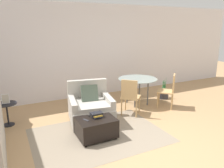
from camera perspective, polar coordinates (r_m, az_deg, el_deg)
The scene contains 14 objects.
ground_plane at distance 4.02m, azimuth 9.19°, elevation -16.75°, with size 20.00×20.00×0.00m, color tan.
wall_back at distance 6.56m, azimuth -8.20°, elevation 8.37°, with size 12.00×0.06×2.75m.
area_rug at distance 4.45m, azimuth -3.43°, elevation -13.18°, with size 2.56×1.83×0.01m.
armchair at distance 4.90m, azimuth -5.65°, elevation -6.14°, with size 1.05×1.06×0.90m.
ottoman at distance 4.32m, azimuth -4.34°, elevation -10.95°, with size 0.72×0.63×0.39m.
book_stack at distance 4.25m, azimuth -4.04°, elevation -7.98°, with size 0.23×0.18×0.09m.
tv_remote_primary at distance 4.37m, azimuth -5.69°, elevation -8.02°, with size 0.13×0.14×0.01m.
tv_remote_secondary at distance 4.15m, azimuth -6.83°, elevation -9.33°, with size 0.09×0.14×0.01m.
side_table at distance 5.23m, azimuth -25.76°, elevation -6.09°, with size 0.44×0.44×0.50m.
picture_frame at distance 5.16m, azimuth -26.06°, elevation -3.52°, with size 0.15×0.07×0.20m.
dining_table at distance 5.97m, azimuth 6.71°, elevation 0.65°, with size 1.06×1.06×0.73m.
dining_chair_near_left at distance 5.21m, azimuth 4.74°, elevation -2.82°, with size 0.59×0.59×0.90m.
dining_chair_near_right at distance 5.90m, azimuth 14.75°, elevation -1.16°, with size 0.59×0.59×0.90m.
potted_plant_small at distance 6.72m, azimuth 13.28°, elevation -2.27°, with size 0.31×0.31×0.66m.
Camera 1 is at (-2.06, -2.74, 2.09)m, focal length 35.00 mm.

